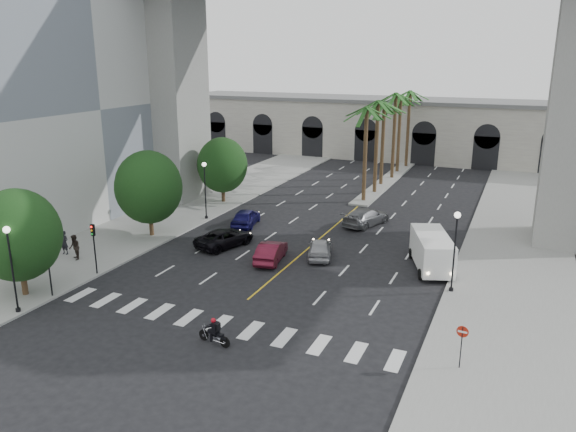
# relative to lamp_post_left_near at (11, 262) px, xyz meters

# --- Properties ---
(ground) EXTENTS (140.00, 140.00, 0.00)m
(ground) POSITION_rel_lamp_post_left_near_xyz_m (11.40, 5.00, -3.22)
(ground) COLOR black
(ground) RESTS_ON ground
(sidewalk_left) EXTENTS (8.00, 100.00, 0.15)m
(sidewalk_left) POSITION_rel_lamp_post_left_near_xyz_m (-3.60, 20.00, -3.15)
(sidewalk_left) COLOR gray
(sidewalk_left) RESTS_ON ground
(sidewalk_right) EXTENTS (8.00, 100.00, 0.15)m
(sidewalk_right) POSITION_rel_lamp_post_left_near_xyz_m (26.40, 20.00, -3.15)
(sidewalk_right) COLOR gray
(sidewalk_right) RESTS_ON ground
(median) EXTENTS (2.00, 24.00, 0.20)m
(median) POSITION_rel_lamp_post_left_near_xyz_m (11.40, 43.00, -3.12)
(median) COLOR gray
(median) RESTS_ON ground
(building_left) EXTENTS (16.50, 32.50, 20.60)m
(building_left) POSITION_rel_lamp_post_left_near_xyz_m (-15.60, 17.00, 7.09)
(building_left) COLOR beige
(building_left) RESTS_ON ground
(pier_building) EXTENTS (71.00, 10.50, 8.50)m
(pier_building) POSITION_rel_lamp_post_left_near_xyz_m (11.40, 60.00, 1.04)
(pier_building) COLOR beige
(pier_building) RESTS_ON ground
(bridge) EXTENTS (75.00, 13.00, 26.00)m
(bridge) POSITION_rel_lamp_post_left_near_xyz_m (14.82, 27.00, 15.29)
(bridge) COLOR gray
(bridge) RESTS_ON ground
(palm_a) EXTENTS (3.20, 3.20, 10.30)m
(palm_a) POSITION_rel_lamp_post_left_near_xyz_m (11.40, 33.00, 5.88)
(palm_a) COLOR #47331E
(palm_a) RESTS_ON ground
(palm_b) EXTENTS (3.20, 3.20, 10.60)m
(palm_b) POSITION_rel_lamp_post_left_near_xyz_m (11.50, 37.00, 6.15)
(palm_b) COLOR #47331E
(palm_b) RESTS_ON ground
(palm_c) EXTENTS (3.20, 3.20, 10.10)m
(palm_c) POSITION_rel_lamp_post_left_near_xyz_m (11.20, 41.00, 5.69)
(palm_c) COLOR #47331E
(palm_c) RESTS_ON ground
(palm_d) EXTENTS (3.20, 3.20, 10.90)m
(palm_d) POSITION_rel_lamp_post_left_near_xyz_m (11.55, 45.00, 6.43)
(palm_d) COLOR #47331E
(palm_d) RESTS_ON ground
(palm_e) EXTENTS (3.20, 3.20, 10.40)m
(palm_e) POSITION_rel_lamp_post_left_near_xyz_m (11.30, 49.00, 5.97)
(palm_e) COLOR #47331E
(palm_e) RESTS_ON ground
(palm_f) EXTENTS (3.20, 3.20, 10.70)m
(palm_f) POSITION_rel_lamp_post_left_near_xyz_m (11.60, 53.00, 6.24)
(palm_f) COLOR #47331E
(palm_f) RESTS_ON ground
(street_tree_near) EXTENTS (5.20, 5.20, 6.89)m
(street_tree_near) POSITION_rel_lamp_post_left_near_xyz_m (-1.60, 2.00, 0.80)
(street_tree_near) COLOR #382616
(street_tree_near) RESTS_ON ground
(street_tree_mid) EXTENTS (5.44, 5.44, 7.21)m
(street_tree_mid) POSITION_rel_lamp_post_left_near_xyz_m (-1.60, 15.00, 0.99)
(street_tree_mid) COLOR #382616
(street_tree_mid) RESTS_ON ground
(street_tree_far) EXTENTS (5.04, 5.04, 6.68)m
(street_tree_far) POSITION_rel_lamp_post_left_near_xyz_m (-1.60, 27.00, 0.68)
(street_tree_far) COLOR #382616
(street_tree_far) RESTS_ON ground
(lamp_post_left_near) EXTENTS (0.40, 0.40, 5.35)m
(lamp_post_left_near) POSITION_rel_lamp_post_left_near_xyz_m (0.00, 0.00, 0.00)
(lamp_post_left_near) COLOR black
(lamp_post_left_near) RESTS_ON ground
(lamp_post_left_far) EXTENTS (0.40, 0.40, 5.35)m
(lamp_post_left_far) POSITION_rel_lamp_post_left_near_xyz_m (0.00, 21.00, 0.00)
(lamp_post_left_far) COLOR black
(lamp_post_left_far) RESTS_ON ground
(lamp_post_right) EXTENTS (0.40, 0.40, 5.35)m
(lamp_post_right) POSITION_rel_lamp_post_left_near_xyz_m (22.80, 13.00, 0.00)
(lamp_post_right) COLOR black
(lamp_post_right) RESTS_ON ground
(traffic_signal_near) EXTENTS (0.25, 0.18, 3.65)m
(traffic_signal_near) POSITION_rel_lamp_post_left_near_xyz_m (0.10, 2.50, -0.71)
(traffic_signal_near) COLOR black
(traffic_signal_near) RESTS_ON ground
(traffic_signal_far) EXTENTS (0.25, 0.18, 3.65)m
(traffic_signal_far) POSITION_rel_lamp_post_left_near_xyz_m (0.10, 6.50, -0.71)
(traffic_signal_far) COLOR black
(traffic_signal_far) RESTS_ON ground
(motorcycle_rider) EXTENTS (2.02, 0.60, 1.47)m
(motorcycle_rider) POSITION_rel_lamp_post_left_near_xyz_m (12.37, 1.43, -2.56)
(motorcycle_rider) COLOR black
(motorcycle_rider) RESTS_ON ground
(car_a) EXTENTS (2.86, 4.49, 1.42)m
(car_a) POSITION_rel_lamp_post_left_near_xyz_m (12.90, 15.88, -2.51)
(car_a) COLOR #9B9B9F
(car_a) RESTS_ON ground
(car_b) EXTENTS (2.29, 4.60, 1.45)m
(car_b) POSITION_rel_lamp_post_left_near_xyz_m (9.90, 13.70, -2.50)
(car_b) COLOR #541021
(car_b) RESTS_ON ground
(car_c) EXTENTS (3.78, 5.46, 1.39)m
(car_c) POSITION_rel_lamp_post_left_near_xyz_m (5.17, 15.25, -2.53)
(car_c) COLOR black
(car_c) RESTS_ON ground
(car_d) EXTENTS (3.67, 5.68, 1.53)m
(car_d) POSITION_rel_lamp_post_left_near_xyz_m (13.83, 25.17, -2.46)
(car_d) COLOR slate
(car_d) RESTS_ON ground
(car_e) EXTENTS (2.71, 4.79, 1.54)m
(car_e) POSITION_rel_lamp_post_left_near_xyz_m (4.16, 20.81, -2.45)
(car_e) COLOR #120F49
(car_e) RESTS_ON ground
(cargo_van) EXTENTS (4.01, 6.20, 2.48)m
(cargo_van) POSITION_rel_lamp_post_left_near_xyz_m (20.92, 16.69, -1.84)
(cargo_van) COLOR white
(cargo_van) RESTS_ON ground
(pedestrian_a) EXTENTS (0.69, 0.48, 1.79)m
(pedestrian_a) POSITION_rel_lamp_post_left_near_xyz_m (-4.74, 8.61, -2.18)
(pedestrian_a) COLOR black
(pedestrian_a) RESTS_ON sidewalk_left
(pedestrian_b) EXTENTS (1.15, 1.11, 1.87)m
(pedestrian_b) POSITION_rel_lamp_post_left_near_xyz_m (-3.19, 8.00, -2.14)
(pedestrian_b) COLOR black
(pedestrian_b) RESTS_ON sidewalk_left
(do_not_enter_sign) EXTENTS (0.57, 0.09, 2.34)m
(do_not_enter_sign) POSITION_rel_lamp_post_left_near_xyz_m (24.40, 3.83, -1.53)
(do_not_enter_sign) COLOR black
(do_not_enter_sign) RESTS_ON ground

